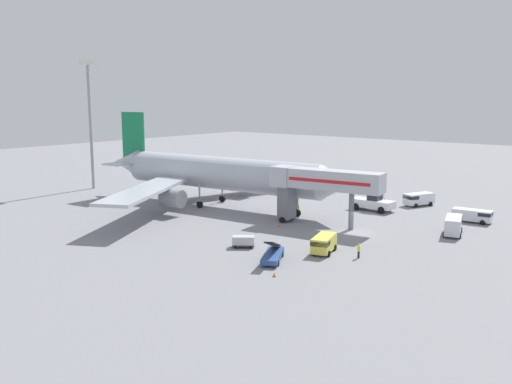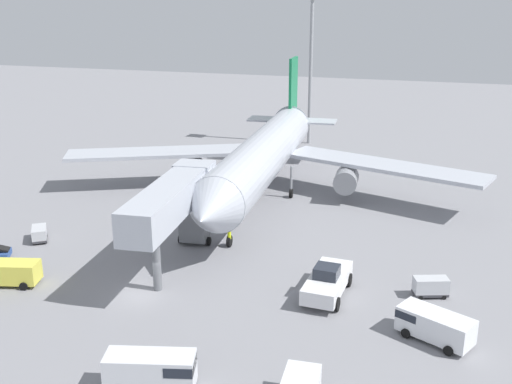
{
  "view_description": "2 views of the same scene",
  "coord_description": "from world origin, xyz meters",
  "px_view_note": "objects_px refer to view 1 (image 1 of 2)",
  "views": [
    {
      "loc": [
        -63.83,
        -33.85,
        17.76
      ],
      "look_at": [
        -1.23,
        16.05,
        3.82
      ],
      "focal_mm": 38.71,
      "sensor_mm": 36.0,
      "label": 1
    },
    {
      "loc": [
        22.32,
        -37.12,
        22.03
      ],
      "look_at": [
        3.66,
        17.64,
        3.7
      ],
      "focal_mm": 41.5,
      "sensor_mm": 36.0,
      "label": 2
    }
  ],
  "objects_px": {
    "baggage_cart_near_right": "(380,196)",
    "baggage_cart_near_left": "(243,241)",
    "jet_bridge": "(318,183)",
    "service_van_mid_center": "(453,224)",
    "ground_crew_worker_foreground": "(359,250)",
    "airplane_at_gate": "(214,173)",
    "safety_cone_alpha": "(279,224)",
    "pushback_tug": "(373,203)",
    "safety_cone_bravo": "(274,274)",
    "service_van_rear_right": "(418,199)",
    "apron_light_mast": "(89,99)",
    "ground_crew_worker_midground": "(298,210)",
    "service_van_near_center": "(324,243)",
    "service_van_mid_right": "(473,215)",
    "belt_loader_truck": "(273,254)"
  },
  "relations": [
    {
      "from": "airplane_at_gate",
      "to": "safety_cone_bravo",
      "type": "xyz_separation_m",
      "value": [
        -23.07,
        -29.5,
        -5.15
      ]
    },
    {
      "from": "jet_bridge",
      "to": "baggage_cart_near_right",
      "type": "bearing_deg",
      "value": 2.52
    },
    {
      "from": "belt_loader_truck",
      "to": "apron_light_mast",
      "type": "bearing_deg",
      "value": 73.46
    },
    {
      "from": "airplane_at_gate",
      "to": "ground_crew_worker_foreground",
      "type": "relative_size",
      "value": 30.32
    },
    {
      "from": "pushback_tug",
      "to": "service_van_mid_right",
      "type": "distance_m",
      "value": 15.03
    },
    {
      "from": "service_van_rear_right",
      "to": "baggage_cart_near_left",
      "type": "bearing_deg",
      "value": 170.54
    },
    {
      "from": "pushback_tug",
      "to": "safety_cone_bravo",
      "type": "bearing_deg",
      "value": -168.61
    },
    {
      "from": "airplane_at_gate",
      "to": "safety_cone_alpha",
      "type": "xyz_separation_m",
      "value": [
        -5.3,
        -17.11,
        -5.11
      ]
    },
    {
      "from": "service_van_mid_center",
      "to": "ground_crew_worker_midground",
      "type": "bearing_deg",
      "value": 99.48
    },
    {
      "from": "jet_bridge",
      "to": "safety_cone_alpha",
      "type": "relative_size",
      "value": 28.47
    },
    {
      "from": "service_van_mid_right",
      "to": "pushback_tug",
      "type": "bearing_deg",
      "value": 95.77
    },
    {
      "from": "pushback_tug",
      "to": "ground_crew_worker_midground",
      "type": "xyz_separation_m",
      "value": [
        -10.91,
        6.69,
        -0.27
      ]
    },
    {
      "from": "belt_loader_truck",
      "to": "service_van_rear_right",
      "type": "distance_m",
      "value": 39.49
    },
    {
      "from": "service_van_rear_right",
      "to": "safety_cone_alpha",
      "type": "relative_size",
      "value": 9.57
    },
    {
      "from": "airplane_at_gate",
      "to": "ground_crew_worker_midground",
      "type": "relative_size",
      "value": 28.45
    },
    {
      "from": "airplane_at_gate",
      "to": "safety_cone_bravo",
      "type": "bearing_deg",
      "value": -128.02
    },
    {
      "from": "airplane_at_gate",
      "to": "apron_light_mast",
      "type": "distance_m",
      "value": 32.4
    },
    {
      "from": "jet_bridge",
      "to": "safety_cone_alpha",
      "type": "xyz_separation_m",
      "value": [
        -3.91,
        3.72,
        -5.68
      ]
    },
    {
      "from": "belt_loader_truck",
      "to": "ground_crew_worker_foreground",
      "type": "bearing_deg",
      "value": -45.73
    },
    {
      "from": "baggage_cart_near_right",
      "to": "ground_crew_worker_foreground",
      "type": "height_order",
      "value": "ground_crew_worker_foreground"
    },
    {
      "from": "service_van_mid_right",
      "to": "jet_bridge",
      "type": "bearing_deg",
      "value": 132.87
    },
    {
      "from": "baggage_cart_near_right",
      "to": "ground_crew_worker_midground",
      "type": "height_order",
      "value": "ground_crew_worker_midground"
    },
    {
      "from": "baggage_cart_near_left",
      "to": "pushback_tug",
      "type": "bearing_deg",
      "value": -4.33
    },
    {
      "from": "ground_crew_worker_midground",
      "to": "safety_cone_bravo",
      "type": "relative_size",
      "value": 3.78
    },
    {
      "from": "service_van_rear_right",
      "to": "safety_cone_bravo",
      "type": "xyz_separation_m",
      "value": [
        -43.72,
        -3.13,
        -0.95
      ]
    },
    {
      "from": "service_van_near_center",
      "to": "baggage_cart_near_left",
      "type": "bearing_deg",
      "value": 114.22
    },
    {
      "from": "airplane_at_gate",
      "to": "safety_cone_alpha",
      "type": "height_order",
      "value": "airplane_at_gate"
    },
    {
      "from": "service_van_rear_right",
      "to": "safety_cone_bravo",
      "type": "distance_m",
      "value": 43.85
    },
    {
      "from": "baggage_cart_near_right",
      "to": "apron_light_mast",
      "type": "height_order",
      "value": "apron_light_mast"
    },
    {
      "from": "jet_bridge",
      "to": "ground_crew_worker_foreground",
      "type": "distance_m",
      "value": 17.01
    },
    {
      "from": "baggage_cart_near_right",
      "to": "baggage_cart_near_left",
      "type": "height_order",
      "value": "baggage_cart_near_right"
    },
    {
      "from": "service_van_mid_center",
      "to": "ground_crew_worker_midground",
      "type": "height_order",
      "value": "service_van_mid_center"
    },
    {
      "from": "belt_loader_truck",
      "to": "baggage_cart_near_right",
      "type": "xyz_separation_m",
      "value": [
        39.0,
        6.25,
        0.13
      ]
    },
    {
      "from": "jet_bridge",
      "to": "service_van_near_center",
      "type": "xyz_separation_m",
      "value": [
        -11.37,
        -8.04,
        -4.82
      ]
    },
    {
      "from": "service_van_mid_center",
      "to": "apron_light_mast",
      "type": "height_order",
      "value": "apron_light_mast"
    },
    {
      "from": "ground_crew_worker_foreground",
      "to": "service_van_mid_center",
      "type": "bearing_deg",
      "value": -14.57
    },
    {
      "from": "jet_bridge",
      "to": "service_van_mid_center",
      "type": "relative_size",
      "value": 2.88
    },
    {
      "from": "service_van_near_center",
      "to": "service_van_rear_right",
      "type": "height_order",
      "value": "service_van_rear_right"
    },
    {
      "from": "ground_crew_worker_foreground",
      "to": "safety_cone_bravo",
      "type": "xyz_separation_m",
      "value": [
        -10.96,
        3.53,
        -0.66
      ]
    },
    {
      "from": "jet_bridge",
      "to": "service_van_near_center",
      "type": "relative_size",
      "value": 3.34
    },
    {
      "from": "airplane_at_gate",
      "to": "service_van_mid_center",
      "type": "relative_size",
      "value": 9.0
    },
    {
      "from": "baggage_cart_near_right",
      "to": "pushback_tug",
      "type": "bearing_deg",
      "value": -162.32
    },
    {
      "from": "belt_loader_truck",
      "to": "pushback_tug",
      "type": "bearing_deg",
      "value": 6.89
    },
    {
      "from": "ground_crew_worker_midground",
      "to": "apron_light_mast",
      "type": "distance_m",
      "value": 48.7
    },
    {
      "from": "service_van_rear_right",
      "to": "apron_light_mast",
      "type": "height_order",
      "value": "apron_light_mast"
    },
    {
      "from": "service_van_rear_right",
      "to": "ground_crew_worker_midground",
      "type": "xyz_separation_m",
      "value": [
        -19.16,
        10.71,
        -0.23
      ]
    },
    {
      "from": "airplane_at_gate",
      "to": "pushback_tug",
      "type": "relative_size",
      "value": 7.42
    },
    {
      "from": "pushback_tug",
      "to": "safety_cone_bravo",
      "type": "height_order",
      "value": "pushback_tug"
    },
    {
      "from": "pushback_tug",
      "to": "ground_crew_worker_midground",
      "type": "distance_m",
      "value": 12.8
    },
    {
      "from": "service_van_mid_center",
      "to": "safety_cone_bravo",
      "type": "relative_size",
      "value": 11.95
    }
  ]
}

